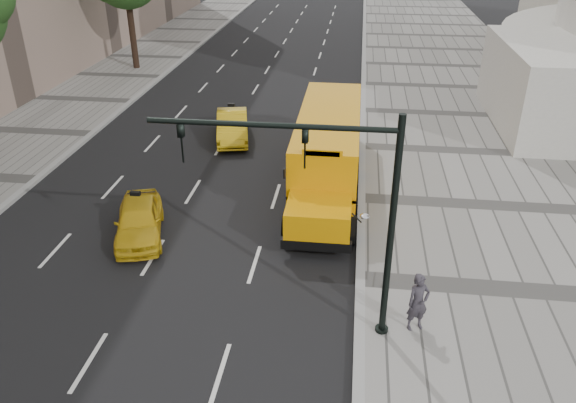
# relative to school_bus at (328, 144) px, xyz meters

# --- Properties ---
(ground) EXTENTS (140.00, 140.00, 0.00)m
(ground) POSITION_rel_school_bus_xyz_m (-4.50, -1.64, -1.76)
(ground) COLOR black
(ground) RESTS_ON ground
(sidewalk_museum) EXTENTS (12.00, 140.00, 0.15)m
(sidewalk_museum) POSITION_rel_school_bus_xyz_m (7.50, -1.64, -1.69)
(sidewalk_museum) COLOR gray
(sidewalk_museum) RESTS_ON ground
(curb_museum) EXTENTS (0.30, 140.00, 0.15)m
(curb_museum) POSITION_rel_school_bus_xyz_m (1.50, -1.64, -1.69)
(curb_museum) COLOR gray
(curb_museum) RESTS_ON ground
(curb_far) EXTENTS (0.30, 140.00, 0.15)m
(curb_far) POSITION_rel_school_bus_xyz_m (-12.50, -1.64, -1.69)
(curb_far) COLOR gray
(curb_far) RESTS_ON ground
(school_bus) EXTENTS (2.96, 11.56, 3.19)m
(school_bus) POSITION_rel_school_bus_xyz_m (0.00, 0.00, 0.00)
(school_bus) COLOR orange
(school_bus) RESTS_ON ground
(taxi_near) EXTENTS (2.65, 4.22, 1.34)m
(taxi_near) POSITION_rel_school_bus_xyz_m (-6.38, -5.37, -1.10)
(taxi_near) COLOR gold
(taxi_near) RESTS_ON ground
(taxi_far) EXTENTS (2.38, 4.52, 1.42)m
(taxi_far) POSITION_rel_school_bus_xyz_m (-5.09, 4.43, -1.06)
(taxi_far) COLOR gold
(taxi_far) RESTS_ON ground
(pedestrian) EXTENTS (0.75, 0.64, 1.75)m
(pedestrian) POSITION_rel_school_bus_xyz_m (3.02, -9.40, -0.74)
(pedestrian) COLOR #322E36
(pedestrian) RESTS_ON sidewalk_museum
(traffic_signal) EXTENTS (6.18, 0.36, 6.40)m
(traffic_signal) POSITION_rel_school_bus_xyz_m (0.69, -9.63, 2.33)
(traffic_signal) COLOR black
(traffic_signal) RESTS_ON ground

